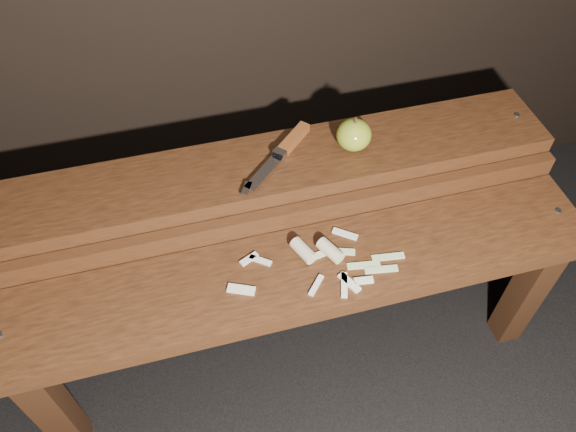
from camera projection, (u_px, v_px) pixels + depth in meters
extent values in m
plane|color=black|center=(294.00, 345.00, 1.44)|extent=(60.00, 60.00, 0.00)
cube|color=black|center=(53.00, 408.00, 1.14)|extent=(0.06, 0.06, 0.38)
cube|color=black|center=(526.00, 291.00, 1.32)|extent=(0.06, 0.06, 0.38)
cube|color=#3A1E0E|center=(302.00, 274.00, 1.10)|extent=(1.20, 0.20, 0.04)
cylinder|color=slate|center=(558.00, 211.00, 1.18)|extent=(0.01, 0.01, 0.00)
cube|color=black|center=(48.00, 278.00, 1.30)|extent=(0.06, 0.06, 0.46)
cube|color=black|center=(472.00, 189.00, 1.48)|extent=(0.06, 0.06, 0.46)
cube|color=#3A1E0E|center=(287.00, 217.00, 1.14)|extent=(1.20, 0.02, 0.05)
cube|color=#3A1E0E|center=(275.00, 168.00, 1.18)|extent=(1.20, 0.18, 0.04)
cylinder|color=slate|center=(517.00, 115.00, 1.25)|extent=(0.01, 0.01, 0.00)
ellipsoid|color=olive|center=(354.00, 135.00, 1.16)|extent=(0.07, 0.07, 0.07)
cylinder|color=#382314|center=(356.00, 120.00, 1.13)|extent=(0.01, 0.01, 0.01)
cube|color=brown|center=(294.00, 139.00, 1.19)|extent=(0.09, 0.08, 0.02)
cube|color=silver|center=(280.00, 155.00, 1.16)|extent=(0.03, 0.03, 0.02)
cube|color=silver|center=(263.00, 173.00, 1.13)|extent=(0.09, 0.09, 0.00)
cube|color=silver|center=(247.00, 188.00, 1.10)|extent=(0.03, 0.04, 0.00)
cube|color=beige|center=(316.00, 285.00, 1.06)|extent=(0.04, 0.04, 0.01)
cube|color=beige|center=(344.00, 285.00, 1.06)|extent=(0.03, 0.06, 0.01)
cube|color=beige|center=(241.00, 290.00, 1.05)|extent=(0.06, 0.04, 0.01)
cube|color=beige|center=(345.00, 234.00, 1.14)|extent=(0.05, 0.04, 0.01)
cube|color=beige|center=(364.00, 281.00, 1.07)|extent=(0.04, 0.02, 0.01)
cube|color=beige|center=(349.00, 283.00, 1.06)|extent=(0.03, 0.05, 0.01)
cube|color=beige|center=(260.00, 260.00, 1.10)|extent=(0.04, 0.04, 0.01)
cube|color=beige|center=(249.00, 259.00, 1.10)|extent=(0.04, 0.03, 0.01)
cylinder|color=#C9BB8C|center=(330.00, 250.00, 1.10)|extent=(0.05, 0.06, 0.03)
cylinder|color=#C9BB8C|center=(303.00, 251.00, 1.10)|extent=(0.05, 0.06, 0.03)
cube|color=#BCC988|center=(381.00, 269.00, 1.08)|extent=(0.07, 0.02, 0.00)
cube|color=#BCC988|center=(321.00, 254.00, 1.11)|extent=(0.07, 0.03, 0.00)
cube|color=#BCC988|center=(388.00, 257.00, 1.10)|extent=(0.07, 0.02, 0.00)
cube|color=#BCC988|center=(364.00, 265.00, 1.09)|extent=(0.07, 0.02, 0.00)
cube|color=#BCC988|center=(339.00, 251.00, 1.11)|extent=(0.07, 0.03, 0.00)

